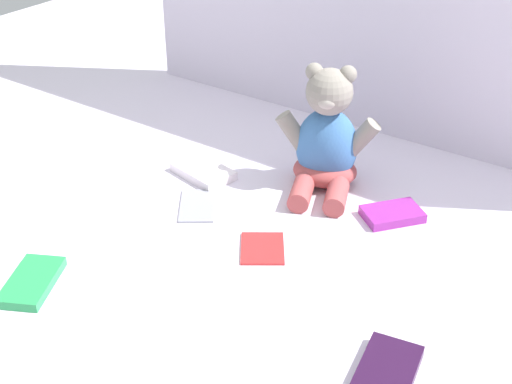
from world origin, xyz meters
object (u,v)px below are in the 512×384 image
(book_case_3, at_px, (262,247))
(book_case_4, at_px, (32,282))
(book_case_1, at_px, (203,171))
(book_case_6, at_px, (387,371))
(book_case_5, at_px, (197,205))
(book_case_2, at_px, (392,214))
(teddy_bear, at_px, (326,143))

(book_case_3, relative_size, book_case_4, 0.74)
(book_case_1, height_order, book_case_4, book_case_1)
(book_case_3, bearing_deg, book_case_6, 119.76)
(book_case_5, bearing_deg, book_case_2, 172.66)
(book_case_2, distance_m, book_case_6, 0.44)
(book_case_3, height_order, book_case_4, book_case_4)
(book_case_5, bearing_deg, teddy_bear, -161.86)
(teddy_bear, height_order, book_case_4, teddy_bear)
(book_case_1, distance_m, book_case_5, 0.13)
(teddy_bear, xyz_separation_m, book_case_4, (-0.24, -0.60, -0.09))
(book_case_2, xyz_separation_m, book_case_5, (-0.35, -0.19, -0.00))
(book_case_1, relative_size, book_case_6, 1.06)
(book_case_6, bearing_deg, teddy_bear, -60.66)
(book_case_3, bearing_deg, book_case_1, -65.22)
(book_case_5, distance_m, book_case_6, 0.57)
(book_case_3, height_order, book_case_5, same)
(book_case_5, xyz_separation_m, book_case_6, (0.53, -0.21, 0.00))
(book_case_1, bearing_deg, book_case_5, -135.17)
(teddy_bear, distance_m, book_case_1, 0.28)
(book_case_4, bearing_deg, book_case_2, 25.77)
(teddy_bear, bearing_deg, book_case_6, -72.68)
(teddy_bear, height_order, book_case_2, teddy_bear)
(book_case_4, bearing_deg, book_case_1, 62.76)
(teddy_bear, relative_size, book_case_4, 1.97)
(book_case_3, distance_m, book_case_5, 0.20)
(book_case_1, bearing_deg, book_case_2, -67.32)
(book_case_1, xyz_separation_m, book_case_3, (0.27, -0.16, -0.01))
(book_case_2, bearing_deg, book_case_5, -112.95)
(book_case_3, bearing_deg, book_case_2, -157.51)
(book_case_4, xyz_separation_m, book_case_6, (0.61, 0.16, 0.00))
(teddy_bear, xyz_separation_m, book_case_1, (-0.24, -0.12, -0.09))
(book_case_5, bearing_deg, book_case_6, 122.74)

